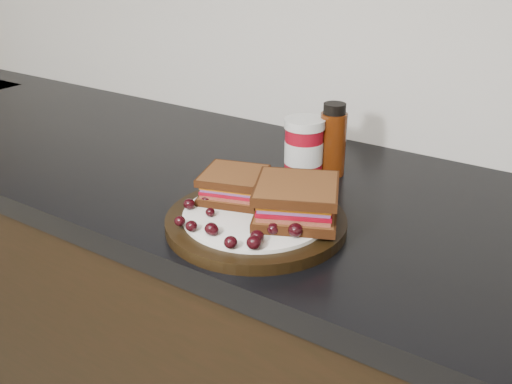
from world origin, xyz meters
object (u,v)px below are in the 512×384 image
at_px(plate, 256,222).
at_px(condiment_jar, 304,148).
at_px(sandwich_left, 234,185).
at_px(oil_bottle, 333,139).

xyz_separation_m(plate, condiment_jar, (-0.04, 0.22, 0.05)).
bearing_deg(plate, sandwich_left, 156.17).
xyz_separation_m(plate, oil_bottle, (-0.00, 0.26, 0.06)).
height_order(plate, oil_bottle, oil_bottle).
distance_m(condiment_jar, oil_bottle, 0.06).
xyz_separation_m(condiment_jar, oil_bottle, (0.04, 0.04, 0.01)).
distance_m(sandwich_left, oil_bottle, 0.24).
height_order(sandwich_left, oil_bottle, oil_bottle).
relative_size(sandwich_left, oil_bottle, 0.71).
bearing_deg(condiment_jar, plate, -79.54).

